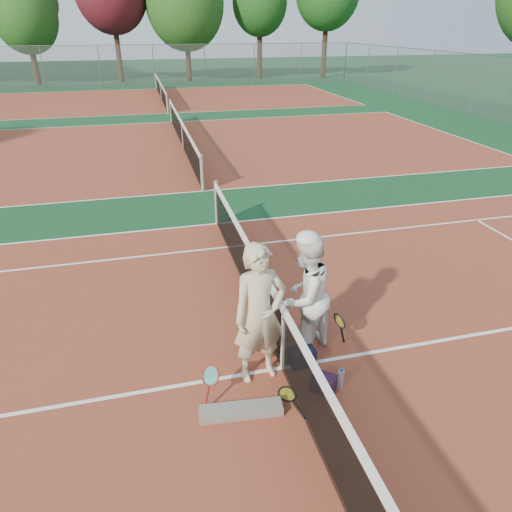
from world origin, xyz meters
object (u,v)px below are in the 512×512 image
(racket_red, at_px, (211,384))
(water_bottle, at_px, (341,380))
(racket_spare, at_px, (287,394))
(sports_bag_purple, at_px, (323,383))
(net_main, at_px, (283,340))
(player_a, at_px, (260,315))
(player_b, at_px, (305,296))
(sports_bag_navy, at_px, (302,357))
(racket_black_held, at_px, (339,330))

(racket_red, relative_size, water_bottle, 1.75)
(racket_spare, xyz_separation_m, sports_bag_purple, (0.49, -0.04, 0.11))
(net_main, height_order, water_bottle, net_main)
(sports_bag_purple, height_order, water_bottle, water_bottle)
(player_a, bearing_deg, racket_spare, -71.64)
(racket_spare, bearing_deg, water_bottle, -104.92)
(racket_red, distance_m, sports_bag_purple, 1.50)
(player_b, relative_size, racket_spare, 3.17)
(sports_bag_navy, bearing_deg, player_b, 71.33)
(sports_bag_purple, relative_size, water_bottle, 1.06)
(player_a, relative_size, sports_bag_purple, 6.35)
(net_main, height_order, sports_bag_navy, net_main)
(net_main, distance_m, racket_black_held, 1.05)
(net_main, xyz_separation_m, racket_black_held, (0.98, 0.30, -0.22))
(water_bottle, bearing_deg, racket_spare, 176.11)
(player_a, bearing_deg, sports_bag_navy, -5.15)
(sports_bag_navy, bearing_deg, water_bottle, -59.96)
(sports_bag_navy, bearing_deg, sports_bag_purple, -80.67)
(racket_black_held, xyz_separation_m, water_bottle, (-0.34, -0.88, -0.14))
(racket_red, bearing_deg, sports_bag_navy, -40.85)
(net_main, bearing_deg, sports_bag_purple, -54.93)
(net_main, relative_size, sports_bag_purple, 34.45)
(player_b, height_order, water_bottle, player_b)
(racket_black_held, distance_m, water_bottle, 0.95)
(racket_black_held, bearing_deg, player_a, -4.80)
(water_bottle, bearing_deg, sports_bag_purple, 177.80)
(player_b, height_order, racket_black_held, player_b)
(racket_red, relative_size, racket_spare, 0.87)
(player_a, bearing_deg, player_b, 16.74)
(player_a, relative_size, sports_bag_navy, 5.78)
(player_b, xyz_separation_m, sports_bag_purple, (-0.01, -0.91, -0.82))
(player_b, bearing_deg, sports_bag_purple, 56.88)
(net_main, height_order, player_a, player_a)
(player_b, relative_size, sports_bag_purple, 5.96)
(net_main, xyz_separation_m, sports_bag_navy, (0.30, 0.01, -0.37))
(water_bottle, bearing_deg, net_main, 138.14)
(racket_black_held, height_order, water_bottle, racket_black_held)
(player_a, xyz_separation_m, sports_bag_purple, (0.75, -0.53, -0.88))
(net_main, height_order, player_b, player_b)
(net_main, bearing_deg, water_bottle, -41.86)
(net_main, xyz_separation_m, sports_bag_purple, (0.40, -0.57, -0.38))
(net_main, distance_m, sports_bag_navy, 0.48)
(net_main, distance_m, racket_spare, 0.73)
(racket_red, bearing_deg, racket_spare, -65.50)
(sports_bag_navy, relative_size, water_bottle, 1.17)
(racket_red, xyz_separation_m, water_bottle, (1.73, -0.22, -0.11))
(player_b, distance_m, racket_black_held, 0.87)
(player_a, height_order, racket_spare, player_a)
(player_b, bearing_deg, racket_red, -7.13)
(net_main, bearing_deg, player_b, 39.30)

